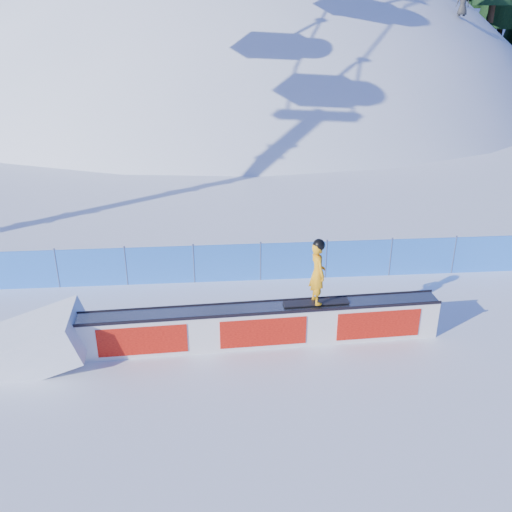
{
  "coord_description": "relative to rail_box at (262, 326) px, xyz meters",
  "views": [
    {
      "loc": [
        -2.39,
        -11.0,
        7.82
      ],
      "look_at": [
        -1.24,
        3.21,
        1.38
      ],
      "focal_mm": 40.0,
      "sensor_mm": 36.0,
      "label": 1
    }
  ],
  "objects": [
    {
      "name": "rail_box",
      "position": [
        0.0,
        0.0,
        0.0
      ],
      "size": [
        8.86,
        1.03,
        1.06
      ],
      "rotation": [
        0.0,
        0.0,
        0.05
      ],
      "color": "white",
      "rests_on": "ground"
    },
    {
      "name": "snow_ramp",
      "position": [
        -5.52,
        -0.26,
        -0.52
      ],
      "size": [
        2.81,
        1.83,
        1.7
      ],
      "primitive_type": null,
      "rotation": [
        0.0,
        -0.31,
        0.05
      ],
      "color": "white",
      "rests_on": "ground"
    },
    {
      "name": "safety_fence",
      "position": [
        1.28,
        3.53,
        0.08
      ],
      "size": [
        22.05,
        0.05,
        1.3
      ],
      "color": "#307DF1",
      "rests_on": "ground"
    },
    {
      "name": "snowboarder",
      "position": [
        1.33,
        0.06,
        1.37
      ],
      "size": [
        1.63,
        0.63,
        1.69
      ],
      "rotation": [
        0.0,
        0.0,
        1.76
      ],
      "color": "black",
      "rests_on": "rail_box"
    },
    {
      "name": "snow_hill",
      "position": [
        1.28,
        41.03,
        -18.52
      ],
      "size": [
        64.0,
        64.0,
        64.0
      ],
      "color": "white",
      "rests_on": "ground"
    },
    {
      "name": "ground",
      "position": [
        1.28,
        -0.97,
        -0.52
      ],
      "size": [
        160.0,
        160.0,
        0.0
      ],
      "primitive_type": "plane",
      "color": "white",
      "rests_on": "ground"
    }
  ]
}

